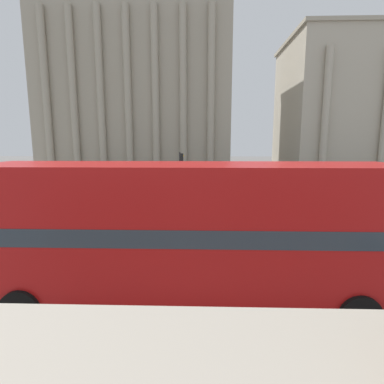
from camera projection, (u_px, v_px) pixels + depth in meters
The scene contains 10 objects.
double_decker_bus at pixel (189, 229), 8.10m from camera, with size 10.96×2.63×4.01m.
plaza_building_left at pixel (140, 88), 45.35m from camera, with size 26.87×16.54×25.51m.
plaza_building_right at pixel (380, 107), 44.75m from camera, with size 28.55×16.43×19.58m.
traffic_light_near at pixel (299, 199), 12.27m from camera, with size 0.42×0.24×3.49m.
traffic_light_mid at pixel (222, 180), 19.29m from camera, with size 0.42×0.24×3.33m.
traffic_light_far at pixel (181, 168), 25.56m from camera, with size 0.42×0.24×3.77m.
car_navy at pixel (212, 206), 18.45m from camera, with size 4.20×1.93×1.35m.
pedestrian_red at pixel (177, 172), 36.26m from camera, with size 0.32×0.32×1.80m.
pedestrian_white at pixel (261, 185), 25.41m from camera, with size 0.32×0.32×1.75m.
pedestrian_blue at pixel (321, 211), 15.85m from camera, with size 0.32×0.32×1.73m.
Camera 1 is at (0.10, -2.26, 4.56)m, focal length 28.00 mm.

